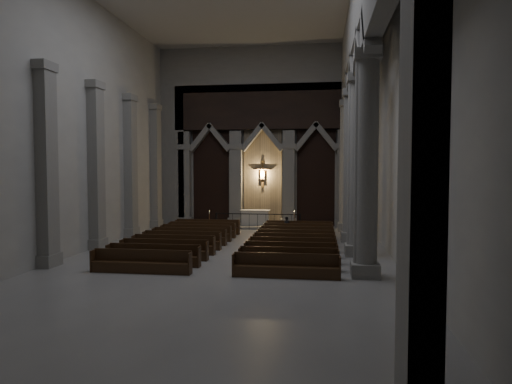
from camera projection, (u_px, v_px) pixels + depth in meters
room at (228, 80)px, 19.22m from camera, size 24.00×24.10×12.00m
sanctuary_wall at (262, 128)px, 30.67m from camera, size 14.00×0.77×12.00m
right_arcade at (358, 77)px, 19.75m from camera, size 1.00×24.00×12.00m
left_pilasters at (115, 168)px, 23.81m from camera, size 0.60×13.00×8.03m
sanctuary_step at (260, 226)px, 30.09m from camera, size 8.50×2.60×0.15m
altar at (255, 217)px, 30.20m from camera, size 1.93×0.77×0.98m
altar_rail at (258, 219)px, 28.68m from camera, size 5.41×0.09×1.06m
candle_stand_left at (209, 225)px, 28.79m from camera, size 0.21×0.21×1.23m
candle_stand_right at (294, 226)px, 28.09m from camera, size 0.22×0.22×1.28m
pews at (237, 244)px, 21.60m from camera, size 9.24×10.55×0.86m
worshipper at (287, 226)px, 26.12m from camera, size 0.46×0.35×1.12m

